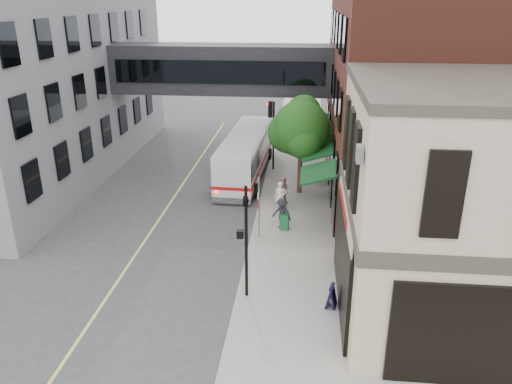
% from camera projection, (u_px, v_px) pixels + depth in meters
% --- Properties ---
extents(ground, '(120.00, 120.00, 0.00)m').
position_uv_depth(ground, '(229.00, 330.00, 17.43)').
color(ground, '#38383A').
rests_on(ground, ground).
extents(sidewalk_main, '(4.00, 60.00, 0.15)m').
position_uv_depth(sidewalk_main, '(296.00, 187.00, 30.17)').
color(sidewalk_main, gray).
rests_on(sidewalk_main, ground).
extents(corner_building, '(10.19, 8.12, 8.45)m').
position_uv_depth(corner_building, '(497.00, 207.00, 16.90)').
color(corner_building, tan).
rests_on(corner_building, ground).
extents(brick_building, '(13.76, 18.00, 14.00)m').
position_uv_depth(brick_building, '(443.00, 70.00, 27.81)').
color(brick_building, '#58261B').
rests_on(brick_building, ground).
extents(skyway_bridge, '(14.00, 3.18, 3.00)m').
position_uv_depth(skyway_bridge, '(223.00, 69.00, 31.97)').
color(skyway_bridge, black).
rests_on(skyway_bridge, ground).
extents(traffic_signal_near, '(0.44, 0.22, 4.60)m').
position_uv_depth(traffic_signal_near, '(245.00, 229.00, 18.15)').
color(traffic_signal_near, black).
rests_on(traffic_signal_near, sidewalk_main).
extents(traffic_signal_far, '(0.53, 0.28, 4.50)m').
position_uv_depth(traffic_signal_far, '(272.00, 122.00, 31.91)').
color(traffic_signal_far, black).
rests_on(traffic_signal_far, sidewalk_main).
extents(street_sign_pole, '(0.08, 0.75, 3.00)m').
position_uv_depth(street_sign_pole, '(259.00, 202.00, 23.16)').
color(street_sign_pole, gray).
rests_on(street_sign_pole, sidewalk_main).
extents(street_tree, '(3.80, 3.20, 5.60)m').
position_uv_depth(street_tree, '(301.00, 129.00, 28.02)').
color(street_tree, '#382619').
rests_on(street_tree, sidewalk_main).
extents(lane_marking, '(0.12, 40.00, 0.01)m').
position_uv_depth(lane_marking, '(165.00, 210.00, 27.15)').
color(lane_marking, '#D8CC4C').
rests_on(lane_marking, ground).
extents(bus, '(2.82, 10.26, 2.74)m').
position_uv_depth(bus, '(246.00, 153.00, 31.76)').
color(bus, silver).
rests_on(bus, ground).
extents(pedestrian_a, '(0.61, 0.41, 1.66)m').
position_uv_depth(pedestrian_a, '(280.00, 197.00, 26.32)').
color(pedestrian_a, white).
rests_on(pedestrian_a, sidewalk_main).
extents(pedestrian_b, '(0.86, 0.68, 1.71)m').
position_uv_depth(pedestrian_b, '(283.00, 192.00, 26.92)').
color(pedestrian_b, '#C17D94').
rests_on(pedestrian_b, sidewalk_main).
extents(pedestrian_c, '(1.18, 0.95, 1.60)m').
position_uv_depth(pedestrian_c, '(282.00, 214.00, 24.39)').
color(pedestrian_c, '#21222A').
rests_on(pedestrian_c, sidewalk_main).
extents(newspaper_box, '(0.44, 0.41, 0.80)m').
position_uv_depth(newspaper_box, '(285.00, 222.00, 24.44)').
color(newspaper_box, '#16622E').
rests_on(newspaper_box, sidewalk_main).
extents(sandwich_board, '(0.44, 0.57, 0.90)m').
position_uv_depth(sandwich_board, '(332.00, 296.00, 18.33)').
color(sandwich_board, black).
rests_on(sandwich_board, sidewalk_main).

